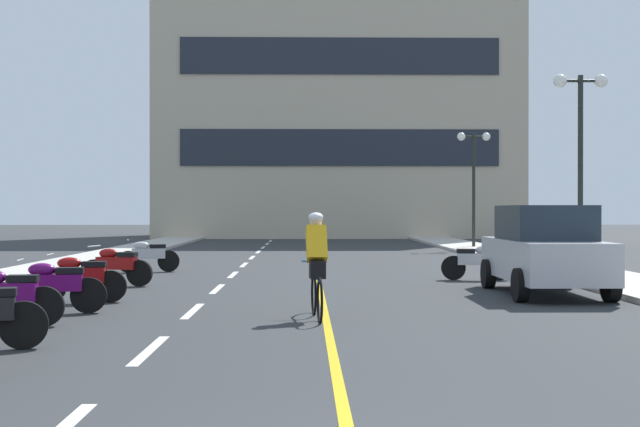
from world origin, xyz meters
name	(u,v)px	position (x,y,z in m)	size (l,w,h in m)	color
ground_plane	(308,267)	(0.00, 21.00, 0.00)	(140.00, 140.00, 0.00)	#2D3033
curb_left	(93,259)	(-7.20, 24.00, 0.06)	(2.40, 72.00, 0.12)	#B7B2A8
curb_right	(520,259)	(7.20, 24.00, 0.06)	(2.40, 72.00, 0.12)	#B7B2A8
lane_dash_1	(150,350)	(-2.00, 6.00, 0.00)	(0.14, 2.20, 0.01)	silver
lane_dash_2	(193,311)	(-2.00, 10.00, 0.00)	(0.14, 2.20, 0.01)	silver
lane_dash_3	(217,289)	(-2.00, 14.00, 0.00)	(0.14, 2.20, 0.01)	silver
lane_dash_4	(233,275)	(-2.00, 18.00, 0.00)	(0.14, 2.20, 0.01)	silver
lane_dash_5	(244,265)	(-2.00, 22.00, 0.00)	(0.14, 2.20, 0.01)	silver
lane_dash_6	(252,257)	(-2.00, 26.00, 0.00)	(0.14, 2.20, 0.01)	silver
lane_dash_7	(258,252)	(-2.00, 30.00, 0.00)	(0.14, 2.20, 0.01)	silver
lane_dash_8	(263,247)	(-2.00, 34.00, 0.00)	(0.14, 2.20, 0.01)	silver
lane_dash_9	(267,244)	(-2.00, 38.00, 0.00)	(0.14, 2.20, 0.01)	silver
lane_dash_10	(270,241)	(-2.00, 42.00, 0.00)	(0.14, 2.20, 0.01)	silver
lane_dash_11	(273,238)	(-2.00, 46.00, 0.00)	(0.14, 2.20, 0.01)	silver
centre_line_yellow	(315,261)	(0.25, 24.00, 0.00)	(0.12, 66.00, 0.01)	gold
office_building	(337,98)	(1.95, 49.95, 8.95)	(22.26, 10.02, 17.90)	#BCAD93
street_lamp_mid	(580,127)	(7.29, 18.01, 3.94)	(1.46, 0.36, 5.24)	black
street_lamp_far	(474,163)	(7.29, 32.32, 3.78)	(1.46, 0.36, 4.99)	black
parked_car_near	(545,250)	(4.80, 12.65, 0.92)	(1.93, 4.20, 1.82)	black
motorcycle_3	(4,295)	(-4.51, 8.05, 0.47)	(1.70, 0.60, 0.92)	black
motorcycle_4	(54,286)	(-4.26, 9.63, 0.47)	(1.69, 0.60, 0.92)	black
motorcycle_5	(80,277)	(-4.28, 11.30, 0.47)	(1.70, 0.60, 0.92)	black
motorcycle_6	(116,265)	(-4.37, 14.75, 0.47)	(1.68, 0.64, 0.92)	black
motorcycle_7	(477,261)	(4.12, 16.16, 0.47)	(1.70, 0.60, 0.92)	black
motorcycle_8	(148,255)	(-4.43, 18.94, 0.47)	(1.67, 0.68, 0.92)	black
cyclist_rider	(317,263)	(0.10, 8.99, 0.89)	(0.42, 1.77, 1.71)	black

